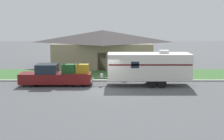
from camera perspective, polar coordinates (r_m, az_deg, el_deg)
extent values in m
plane|color=#515456|center=(26.36, -1.43, -3.67)|extent=(120.00, 120.00, 0.00)
cube|color=beige|center=(30.01, -1.26, -1.94)|extent=(80.00, 0.30, 0.14)
cube|color=#3D6B33|center=(33.61, -1.12, -0.83)|extent=(80.00, 7.00, 0.03)
cube|color=gray|center=(39.59, -1.72, 2.90)|extent=(11.86, 7.40, 3.05)
pyramid|color=#3D3838|center=(39.40, -1.74, 6.20)|extent=(12.81, 7.99, 1.52)
cube|color=#4C3828|center=(36.01, -1.89, 1.51)|extent=(1.00, 0.06, 2.10)
cylinder|color=black|center=(28.31, -14.85, -2.23)|extent=(0.82, 0.28, 0.82)
cylinder|color=black|center=(29.77, -14.10, -1.65)|extent=(0.82, 0.28, 0.82)
cylinder|color=black|center=(27.54, -6.35, -2.30)|extent=(0.82, 0.28, 0.82)
cylinder|color=black|center=(29.04, -6.02, -1.69)|extent=(0.82, 0.28, 0.82)
cube|color=maroon|center=(28.81, -13.01, -1.42)|extent=(3.57, 1.90, 0.90)
cube|color=#19232D|center=(28.53, -11.81, 0.27)|extent=(1.86, 1.75, 0.82)
cube|color=maroon|center=(28.27, -6.70, -1.45)|extent=(2.80, 1.90, 0.90)
cube|color=#333333|center=(28.20, -3.74, -2.12)|extent=(0.12, 1.71, 0.20)
cube|color=#194C1E|center=(28.20, -7.98, 0.25)|extent=(1.15, 0.80, 0.80)
cube|color=black|center=(28.18, -8.74, 1.22)|extent=(0.10, 0.88, 0.08)
cube|color=olive|center=(28.06, -5.49, 0.26)|extent=(1.15, 0.80, 0.80)
cube|color=black|center=(28.02, -6.25, 1.22)|extent=(0.10, 0.88, 0.08)
cylinder|color=black|center=(27.28, 7.23, -2.44)|extent=(0.80, 0.22, 0.80)
cylinder|color=black|center=(29.40, 6.70, -1.59)|extent=(0.80, 0.22, 0.80)
cylinder|color=black|center=(27.40, 9.06, -2.43)|extent=(0.80, 0.22, 0.80)
cylinder|color=black|center=(29.51, 8.40, -1.58)|extent=(0.80, 0.22, 0.80)
cube|color=silver|center=(28.09, 6.71, 0.70)|extent=(7.35, 2.46, 2.30)
cube|color=#5B1E1E|center=(26.84, 7.03, 0.92)|extent=(7.20, 0.01, 0.14)
cube|color=#383838|center=(28.10, -2.08, -1.51)|extent=(1.26, 0.12, 0.10)
cylinder|color=silver|center=(28.05, -1.96, -1.05)|extent=(0.28, 0.28, 0.36)
cube|color=silver|center=(28.12, 9.44, 3.30)|extent=(0.80, 0.68, 0.28)
cube|color=#19232D|center=(26.71, 4.21, 0.93)|extent=(0.70, 0.01, 0.56)
cylinder|color=brown|center=(30.50, 2.35, -0.93)|extent=(0.09, 0.09, 1.02)
cube|color=black|center=(30.40, 2.35, 0.22)|extent=(0.48, 0.20, 0.22)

